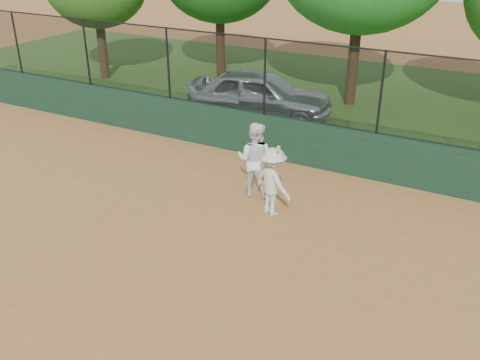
% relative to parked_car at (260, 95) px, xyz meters
% --- Properties ---
extents(ground, '(80.00, 80.00, 0.00)m').
position_rel_parked_car_xyz_m(ground, '(1.94, -8.70, -0.79)').
color(ground, '#B06F38').
rests_on(ground, ground).
extents(back_wall, '(26.00, 0.20, 1.20)m').
position_rel_parked_car_xyz_m(back_wall, '(1.94, -2.70, -0.19)').
color(back_wall, '#183522').
rests_on(back_wall, ground).
extents(grass_strip, '(36.00, 12.00, 0.01)m').
position_rel_parked_car_xyz_m(grass_strip, '(1.94, 3.30, -0.78)').
color(grass_strip, '#2C5119').
rests_on(grass_strip, ground).
extents(parked_car, '(4.89, 2.74, 1.57)m').
position_rel_parked_car_xyz_m(parked_car, '(0.00, 0.00, 0.00)').
color(parked_car, silver).
rests_on(parked_car, ground).
extents(player_second, '(0.95, 0.79, 1.78)m').
position_rel_parked_car_xyz_m(player_second, '(2.24, -4.83, 0.10)').
color(player_second, white).
rests_on(player_second, ground).
extents(player_main, '(1.14, 0.92, 1.80)m').
position_rel_parked_car_xyz_m(player_main, '(3.00, -5.48, -0.01)').
color(player_main, beige).
rests_on(player_main, ground).
extents(fence_assembly, '(26.00, 0.06, 2.00)m').
position_rel_parked_car_xyz_m(fence_assembly, '(1.91, -2.70, 1.45)').
color(fence_assembly, black).
rests_on(fence_assembly, back_wall).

